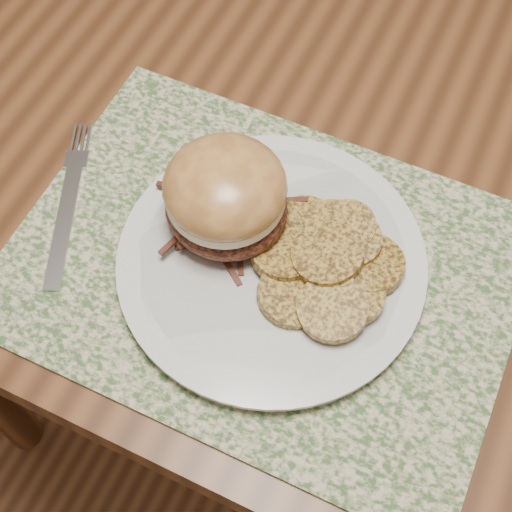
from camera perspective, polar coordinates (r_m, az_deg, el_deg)
The scene contains 6 objects.
ground at distance 1.43m, azimuth 14.93°, elevation -11.14°, with size 3.50×3.50×0.00m, color #542F1D.
placemat at distance 0.65m, azimuth 0.57°, elevation -0.92°, with size 0.45×0.33×0.00m, color #3B592E.
dinner_plate at distance 0.64m, azimuth 1.24°, elevation -0.49°, with size 0.26×0.26×0.02m, color silver.
pork_sandwich at distance 0.62m, azimuth -2.46°, elevation 4.84°, with size 0.13×0.12×0.08m.
roasted_potatoes at distance 0.62m, azimuth 5.90°, elevation -0.35°, with size 0.15×0.15×0.04m.
fork at distance 0.70m, azimuth -14.75°, elevation 4.32°, with size 0.09×0.18×0.00m.
Camera 1 is at (-0.15, -0.54, 1.32)m, focal length 50.00 mm.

